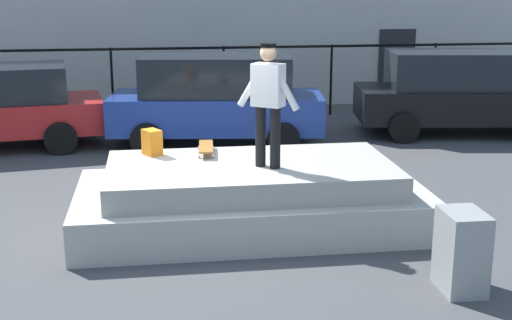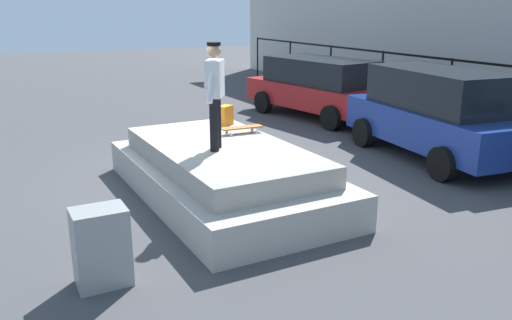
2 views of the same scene
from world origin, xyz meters
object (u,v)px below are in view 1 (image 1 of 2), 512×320
Objects in this scene: skateboarder at (268,97)px; backpack at (152,142)px; car_blue_hatchback_mid at (217,99)px; utility_box at (462,251)px; car_black_hatchback_far at (460,91)px; skateboard at (206,147)px.

skateboarder reaches higher than backpack.
skateboarder is 5.17m from car_blue_hatchback_mid.
utility_box is at bearing -51.11° from skateboarder.
car_black_hatchback_far is 5.03× the size of utility_box.
utility_box is at bearing -113.34° from car_black_hatchback_far.
car_blue_hatchback_mid is 7.63m from utility_box.
car_blue_hatchback_mid reaches higher than backpack.
skateboard is 7.43m from car_black_hatchback_far.
backpack is 8.03m from car_black_hatchback_far.
car_blue_hatchback_mid is at bearing -176.77° from car_black_hatchback_far.
backpack is 4.40m from car_blue_hatchback_mid.
car_black_hatchback_far is (6.65, 4.50, -0.12)m from backpack.
backpack is (-0.77, 0.04, 0.09)m from skateboard.
car_blue_hatchback_mid is (0.53, 4.24, -0.02)m from skateboard.
backpack is 0.08× the size of car_black_hatchback_far.
backpack is 0.08× the size of car_blue_hatchback_mid.
utility_box is (2.05, -7.33, -0.51)m from car_blue_hatchback_mid.
skateboarder is 1.43m from skateboard.
skateboard is 2.08× the size of backpack.
skateboard is (-0.77, 0.85, -0.86)m from skateboarder.
skateboard is at bearing -97.12° from car_blue_hatchback_mid.
car_black_hatchback_far is at bearing 46.58° from skateboarder.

